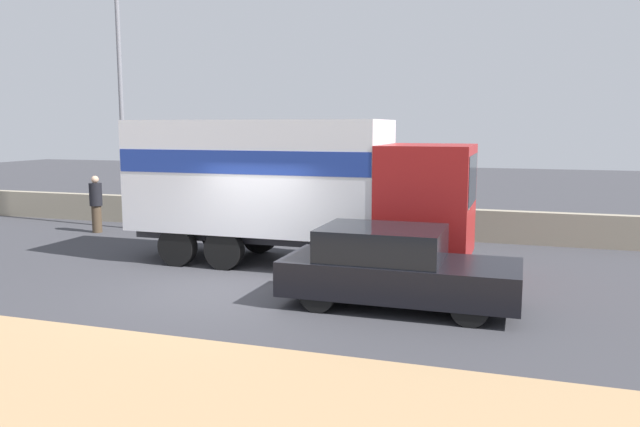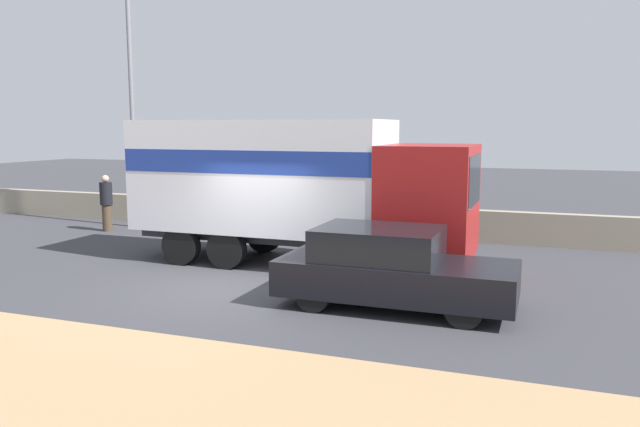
{
  "view_description": "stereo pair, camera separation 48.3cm",
  "coord_description": "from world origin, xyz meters",
  "px_view_note": "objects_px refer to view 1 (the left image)",
  "views": [
    {
      "loc": [
        5.55,
        -11.04,
        3.26
      ],
      "look_at": [
        1.52,
        1.27,
        1.45
      ],
      "focal_mm": 35.0,
      "sensor_mm": 36.0,
      "label": 1
    },
    {
      "loc": [
        6.0,
        -10.88,
        3.26
      ],
      "look_at": [
        1.52,
        1.27,
        1.45
      ],
      "focal_mm": 35.0,
      "sensor_mm": 36.0,
      "label": 2
    }
  ],
  "objects_px": {
    "car_hatchback": "(395,268)",
    "street_lamp": "(120,87)",
    "box_truck": "(290,181)",
    "pedestrian": "(96,203)"
  },
  "relations": [
    {
      "from": "car_hatchback",
      "to": "street_lamp",
      "type": "bearing_deg",
      "value": 148.87
    },
    {
      "from": "box_truck",
      "to": "street_lamp",
      "type": "bearing_deg",
      "value": 154.51
    },
    {
      "from": "box_truck",
      "to": "car_hatchback",
      "type": "relative_size",
      "value": 1.9
    },
    {
      "from": "box_truck",
      "to": "car_hatchback",
      "type": "distance_m",
      "value": 4.29
    },
    {
      "from": "car_hatchback",
      "to": "pedestrian",
      "type": "distance_m",
      "value": 11.52
    },
    {
      "from": "street_lamp",
      "to": "pedestrian",
      "type": "xyz_separation_m",
      "value": [
        -0.35,
        -1.0,
        -3.57
      ]
    },
    {
      "from": "street_lamp",
      "to": "box_truck",
      "type": "bearing_deg",
      "value": -25.49
    },
    {
      "from": "street_lamp",
      "to": "box_truck",
      "type": "xyz_separation_m",
      "value": [
        6.94,
        -3.31,
        -2.5
      ]
    },
    {
      "from": "pedestrian",
      "to": "box_truck",
      "type": "bearing_deg",
      "value": -17.58
    },
    {
      "from": "box_truck",
      "to": "car_hatchback",
      "type": "xyz_separation_m",
      "value": [
        3.06,
        -2.73,
        -1.26
      ]
    }
  ]
}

